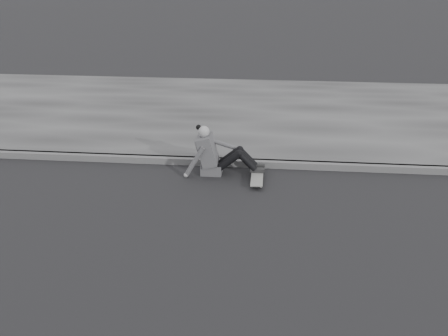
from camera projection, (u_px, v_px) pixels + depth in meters
name	position (u px, v px, depth m)	size (l,w,h in m)	color
ground	(299.00, 246.00, 6.58)	(80.00, 80.00, 0.00)	black
curb	(293.00, 165.00, 8.91)	(24.00, 0.16, 0.12)	#555555
sidewalk	(289.00, 114.00, 11.66)	(24.00, 6.00, 0.12)	#3E3E3E
skateboard	(257.00, 177.00, 8.40)	(0.20, 0.78, 0.09)	#989994
seated_woman	(215.00, 154.00, 8.58)	(1.38, 0.46, 0.88)	#4A4A4D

